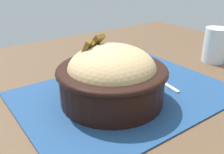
{
  "coord_description": "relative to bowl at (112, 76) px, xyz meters",
  "views": [
    {
      "loc": [
        -0.3,
        -0.37,
        1.0
      ],
      "look_at": [
        -0.05,
        -0.02,
        0.81
      ],
      "focal_mm": 40.36,
      "sensor_mm": 36.0,
      "label": 1
    }
  ],
  "objects": [
    {
      "name": "table",
      "position": [
        0.05,
        0.02,
        -0.13
      ],
      "size": [
        1.17,
        0.94,
        0.75
      ],
      "color": "#4C3826",
      "rests_on": "ground_plane"
    },
    {
      "name": "placemat",
      "position": [
        0.04,
        0.01,
        -0.05
      ],
      "size": [
        0.43,
        0.31,
        0.0
      ],
      "primitive_type": "cube",
      "rotation": [
        0.0,
        0.0,
        -0.0
      ],
      "color": "navy",
      "rests_on": "table"
    },
    {
      "name": "bowl",
      "position": [
        0.0,
        0.0,
        0.0
      ],
      "size": [
        0.21,
        0.21,
        0.13
      ],
      "color": "black",
      "rests_on": "placemat"
    },
    {
      "name": "fork",
      "position": [
        0.14,
        0.01,
        -0.05
      ],
      "size": [
        0.03,
        0.13,
        0.0
      ],
      "color": "silver",
      "rests_on": "placemat"
    },
    {
      "name": "drinking_glass",
      "position": [
        0.36,
        0.02,
        -0.01
      ],
      "size": [
        0.06,
        0.06,
        0.09
      ],
      "color": "silver",
      "rests_on": "table"
    }
  ]
}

